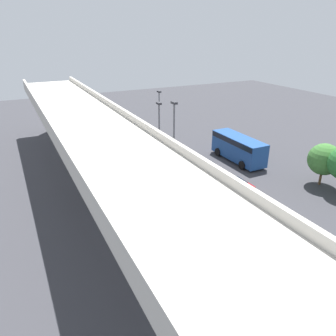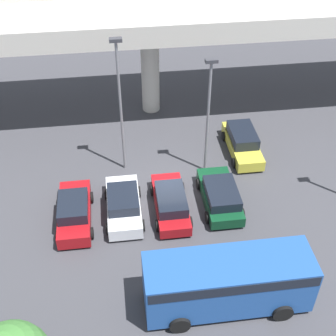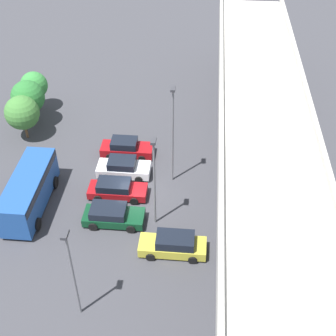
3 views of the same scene
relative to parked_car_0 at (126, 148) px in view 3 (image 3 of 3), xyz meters
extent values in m
plane|color=#38383D|center=(5.49, 1.49, -0.75)|extent=(106.84, 106.84, 0.00)
cube|color=#BCB7AD|center=(5.49, 11.30, 6.23)|extent=(49.86, 6.86, 0.90)
cube|color=#BCB7AD|center=(5.49, 8.02, 6.95)|extent=(49.86, 0.30, 0.55)
cube|color=#BCB7AD|center=(5.49, 14.58, 6.95)|extent=(49.86, 0.30, 0.55)
cylinder|color=#BCB7AD|center=(-19.44, 11.30, 2.51)|extent=(1.32, 1.32, 6.53)
cylinder|color=#BCB7AD|center=(5.49, 11.30, 2.51)|extent=(1.32, 1.32, 6.53)
cube|color=maroon|center=(0.00, 0.06, -0.18)|extent=(1.77, 4.66, 0.78)
cube|color=black|center=(0.00, -0.17, 0.54)|extent=(1.63, 2.30, 0.66)
cylinder|color=black|center=(-0.91, 1.51, -0.43)|extent=(0.22, 0.64, 0.64)
cylinder|color=black|center=(0.91, 1.51, -0.43)|extent=(0.22, 0.64, 0.64)
cylinder|color=black|center=(-0.91, -1.39, -0.43)|extent=(0.22, 0.64, 0.64)
cylinder|color=black|center=(0.91, -1.39, -0.43)|extent=(0.22, 0.64, 0.64)
cube|color=silver|center=(2.78, 0.22, -0.18)|extent=(1.87, 4.52, 0.78)
cube|color=black|center=(2.78, 0.09, 0.53)|extent=(1.72, 2.30, 0.64)
cylinder|color=black|center=(1.82, 1.63, -0.42)|extent=(0.22, 0.66, 0.66)
cylinder|color=black|center=(3.74, 1.63, -0.42)|extent=(0.22, 0.66, 0.66)
cylinder|color=black|center=(1.82, -1.18, -0.42)|extent=(0.22, 0.66, 0.66)
cylinder|color=black|center=(3.74, -1.18, -0.42)|extent=(0.22, 0.66, 0.66)
cube|color=maroon|center=(5.48, 0.16, -0.24)|extent=(1.77, 4.74, 0.64)
cube|color=black|center=(5.48, -0.12, 0.40)|extent=(1.63, 2.66, 0.64)
cylinder|color=black|center=(4.57, 1.62, -0.41)|extent=(0.22, 0.68, 0.68)
cylinder|color=black|center=(6.39, 1.62, -0.41)|extent=(0.22, 0.68, 0.68)
cylinder|color=black|center=(4.57, -1.31, -0.41)|extent=(0.22, 0.68, 0.68)
cylinder|color=black|center=(6.39, -1.31, -0.41)|extent=(0.22, 0.68, 0.68)
cube|color=#0C381E|center=(8.44, 0.38, -0.23)|extent=(1.93, 4.62, 0.66)
cube|color=black|center=(8.44, -0.02, 0.40)|extent=(1.78, 2.68, 0.62)
cylinder|color=black|center=(7.45, 1.82, -0.40)|extent=(0.22, 0.69, 0.69)
cylinder|color=black|center=(9.43, 1.82, -0.40)|extent=(0.22, 0.69, 0.69)
cylinder|color=black|center=(7.45, -1.05, -0.40)|extent=(0.22, 0.69, 0.69)
cylinder|color=black|center=(9.43, -1.05, -0.40)|extent=(0.22, 0.69, 0.69)
cube|color=gold|center=(11.02, 5.08, -0.21)|extent=(1.75, 4.80, 0.73)
cube|color=black|center=(11.02, 5.27, 0.51)|extent=(1.61, 2.70, 0.72)
cylinder|color=black|center=(11.92, 3.59, -0.43)|extent=(0.22, 0.64, 0.64)
cylinder|color=black|center=(10.12, 3.59, -0.43)|extent=(0.22, 0.64, 0.64)
cylinder|color=black|center=(11.92, 6.57, -0.43)|extent=(0.22, 0.64, 0.64)
cylinder|color=black|center=(10.12, 6.57, -0.43)|extent=(0.22, 0.64, 0.64)
cube|color=#1E478C|center=(7.26, -6.44, 0.86)|extent=(7.73, 2.38, 2.67)
cube|color=black|center=(7.26, -6.44, 1.82)|extent=(7.58, 2.43, 0.59)
cylinder|color=black|center=(4.86, -7.65, -0.26)|extent=(0.98, 0.29, 0.98)
cylinder|color=black|center=(4.86, -5.23, -0.26)|extent=(0.98, 0.29, 0.98)
cylinder|color=black|center=(9.65, -7.65, -0.26)|extent=(0.98, 0.29, 0.98)
cylinder|color=black|center=(9.65, -5.23, -0.26)|extent=(0.98, 0.29, 0.98)
cylinder|color=slate|center=(8.16, 3.52, 3.05)|extent=(0.16, 0.16, 7.60)
cube|color=#333338|center=(8.16, 3.52, 6.95)|extent=(0.70, 0.35, 0.20)
cylinder|color=slate|center=(3.08, 4.42, 3.60)|extent=(0.16, 0.16, 8.70)
cube|color=#333338|center=(3.08, 4.42, 8.05)|extent=(0.70, 0.35, 0.20)
cylinder|color=slate|center=(16.48, -0.37, 2.83)|extent=(0.16, 0.16, 7.16)
cube|color=#333338|center=(16.48, -0.37, 6.51)|extent=(0.70, 0.35, 0.20)
cylinder|color=brown|center=(-6.74, -10.27, 0.10)|extent=(0.24, 0.24, 1.69)
sphere|color=#337F38|center=(-6.74, -10.27, 2.09)|extent=(2.71, 2.71, 2.71)
cylinder|color=brown|center=(-4.05, -9.96, 0.13)|extent=(0.24, 0.24, 1.76)
sphere|color=#286B2D|center=(-4.05, -9.96, 2.37)|extent=(3.19, 3.19, 3.19)
cylinder|color=brown|center=(-1.85, -9.85, -0.04)|extent=(0.24, 0.24, 1.41)
sphere|color=#3D7533|center=(-1.85, -9.85, 2.02)|extent=(3.18, 3.18, 3.18)
camera|label=1|loc=(-21.95, 17.47, 13.99)|focal=35.00mm
camera|label=2|loc=(2.81, -19.22, 18.60)|focal=50.00mm
camera|label=3|loc=(33.12, 6.73, 25.37)|focal=50.00mm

